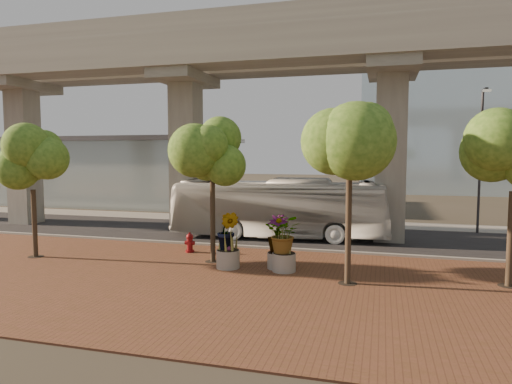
# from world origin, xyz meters

# --- Properties ---
(ground) EXTENTS (160.00, 160.00, 0.00)m
(ground) POSITION_xyz_m (0.00, 0.00, 0.00)
(ground) COLOR #353227
(ground) RESTS_ON ground
(brick_plaza) EXTENTS (70.00, 13.00, 0.06)m
(brick_plaza) POSITION_xyz_m (0.00, -8.00, 0.03)
(brick_plaza) COLOR brown
(brick_plaza) RESTS_ON ground
(asphalt_road) EXTENTS (90.00, 8.00, 0.04)m
(asphalt_road) POSITION_xyz_m (0.00, 2.00, 0.02)
(asphalt_road) COLOR black
(asphalt_road) RESTS_ON ground
(curb_strip) EXTENTS (70.00, 0.25, 0.16)m
(curb_strip) POSITION_xyz_m (0.00, -2.00, 0.08)
(curb_strip) COLOR gray
(curb_strip) RESTS_ON ground
(far_sidewalk) EXTENTS (90.00, 3.00, 0.06)m
(far_sidewalk) POSITION_xyz_m (0.00, 7.50, 0.03)
(far_sidewalk) COLOR gray
(far_sidewalk) RESTS_ON ground
(transit_viaduct) EXTENTS (72.00, 5.60, 12.40)m
(transit_viaduct) POSITION_xyz_m (0.00, 2.00, 7.29)
(transit_viaduct) COLOR gray
(transit_viaduct) RESTS_ON ground
(station_pavilion) EXTENTS (23.00, 13.00, 6.30)m
(station_pavilion) POSITION_xyz_m (-20.00, 16.00, 3.22)
(station_pavilion) COLOR #AABEC2
(station_pavilion) RESTS_ON ground
(transit_bus) EXTENTS (12.25, 3.59, 3.37)m
(transit_bus) POSITION_xyz_m (-0.00, 1.20, 1.69)
(transit_bus) COLOR silver
(transit_bus) RESTS_ON ground
(fire_hydrant) EXTENTS (0.48, 0.43, 0.95)m
(fire_hydrant) POSITION_xyz_m (-3.27, -3.79, 0.52)
(fire_hydrant) COLOR maroon
(fire_hydrant) RESTS_ON ground
(planter_front) EXTENTS (2.11, 2.11, 2.32)m
(planter_front) POSITION_xyz_m (1.85, -6.08, 1.47)
(planter_front) COLOR #A4A094
(planter_front) RESTS_ON ground
(planter_right) EXTENTS (2.07, 2.07, 2.21)m
(planter_right) POSITION_xyz_m (1.50, -5.71, 1.40)
(planter_right) COLOR #A09991
(planter_right) RESTS_ON ground
(planter_left) EXTENTS (2.15, 2.15, 2.37)m
(planter_left) POSITION_xyz_m (-0.50, -6.17, 1.50)
(planter_left) COLOR #A8A197
(planter_left) RESTS_ON ground
(street_tree_far_west) EXTENTS (4.10, 4.10, 6.17)m
(street_tree_far_west) POSITION_xyz_m (-9.72, -6.59, 4.35)
(street_tree_far_west) COLOR #443726
(street_tree_far_west) RESTS_ON ground
(street_tree_near_west) EXTENTS (3.50, 3.50, 6.27)m
(street_tree_near_west) POSITION_xyz_m (-1.50, -5.30, 4.71)
(street_tree_near_west) COLOR #443726
(street_tree_near_west) RESTS_ON ground
(street_tree_near_east) EXTENTS (4.20, 4.20, 7.19)m
(street_tree_near_east) POSITION_xyz_m (4.45, -7.16, 5.32)
(street_tree_near_east) COLOR #443726
(street_tree_near_east) RESTS_ON ground
(streetlamp_west) EXTENTS (0.44, 1.28, 8.85)m
(streetlamp_west) POSITION_xyz_m (-7.73, 7.20, 5.16)
(streetlamp_west) COLOR #2C2B30
(streetlamp_west) RESTS_ON ground
(streetlamp_east) EXTENTS (0.42, 1.23, 8.49)m
(streetlamp_east) POSITION_xyz_m (11.18, 5.83, 4.96)
(streetlamp_east) COLOR #302F35
(streetlamp_east) RESTS_ON ground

